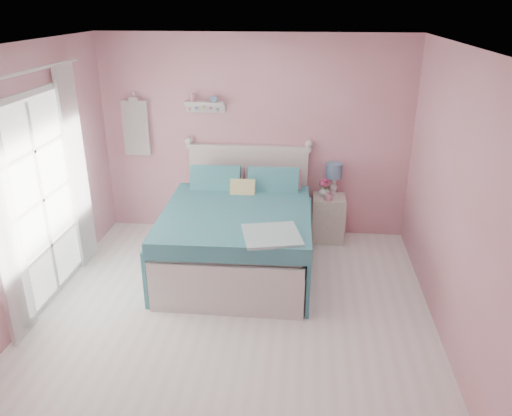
% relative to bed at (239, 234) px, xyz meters
% --- Properties ---
extents(floor, '(4.50, 4.50, 0.00)m').
position_rel_bed_xyz_m(floor, '(0.07, -1.20, -0.41)').
color(floor, white).
rests_on(floor, ground).
extents(room_shell, '(4.50, 4.50, 4.50)m').
position_rel_bed_xyz_m(room_shell, '(0.07, -1.20, 1.18)').
color(room_shell, '#CE8384').
rests_on(room_shell, floor).
extents(bed, '(1.69, 2.11, 1.21)m').
position_rel_bed_xyz_m(bed, '(0.00, 0.00, 0.00)').
color(bed, silver).
rests_on(bed, floor).
extents(nightstand, '(0.42, 0.42, 0.60)m').
position_rel_bed_xyz_m(nightstand, '(1.07, 0.82, -0.10)').
color(nightstand, beige).
rests_on(nightstand, floor).
extents(table_lamp, '(0.21, 0.21, 0.42)m').
position_rel_bed_xyz_m(table_lamp, '(1.12, 0.92, 0.49)').
color(table_lamp, white).
rests_on(table_lamp, nightstand).
extents(vase, '(0.18, 0.18, 0.16)m').
position_rel_bed_xyz_m(vase, '(1.00, 0.82, 0.27)').
color(vase, silver).
rests_on(vase, nightstand).
extents(teacup, '(0.15, 0.15, 0.09)m').
position_rel_bed_xyz_m(teacup, '(1.05, 0.71, 0.24)').
color(teacup, pink).
rests_on(teacup, nightstand).
extents(roses, '(0.14, 0.11, 0.12)m').
position_rel_bed_xyz_m(roses, '(1.00, 0.81, 0.39)').
color(roses, '#C14275').
rests_on(roses, vase).
extents(wall_shelf, '(0.50, 0.15, 0.25)m').
position_rel_bed_xyz_m(wall_shelf, '(-0.55, 0.99, 1.33)').
color(wall_shelf, silver).
rests_on(wall_shelf, room_shell).
extents(hanging_dress, '(0.34, 0.03, 0.72)m').
position_rel_bed_xyz_m(hanging_dress, '(-1.48, 0.98, 0.99)').
color(hanging_dress, white).
rests_on(hanging_dress, room_shell).
extents(french_door, '(0.04, 1.32, 2.16)m').
position_rel_bed_xyz_m(french_door, '(-1.90, -0.80, 0.67)').
color(french_door, silver).
rests_on(french_door, floor).
extents(curtain_near, '(0.04, 0.40, 2.32)m').
position_rel_bed_xyz_m(curtain_near, '(-1.84, -1.55, 0.77)').
color(curtain_near, white).
rests_on(curtain_near, floor).
extents(curtain_far, '(0.04, 0.40, 2.32)m').
position_rel_bed_xyz_m(curtain_far, '(-1.84, -0.06, 0.77)').
color(curtain_far, white).
rests_on(curtain_far, floor).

